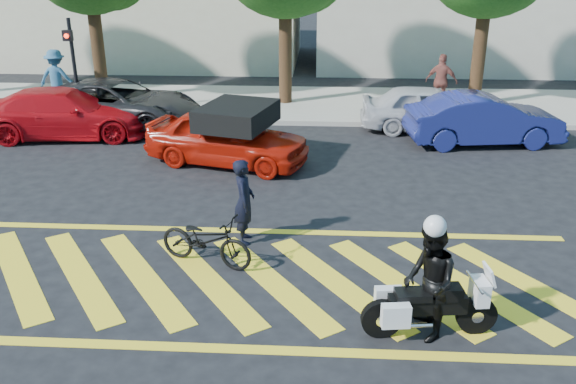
# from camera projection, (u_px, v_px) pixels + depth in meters

# --- Properties ---
(ground) EXTENTS (90.00, 90.00, 0.00)m
(ground) POSITION_uv_depth(u_px,v_px,m) (242.00, 280.00, 10.33)
(ground) COLOR black
(ground) RESTS_ON ground
(sidewalk) EXTENTS (60.00, 5.00, 0.15)m
(sidewalk) POSITION_uv_depth(u_px,v_px,m) (285.00, 104.00, 21.40)
(sidewalk) COLOR #9E998E
(sidewalk) RESTS_ON ground
(crosswalk) EXTENTS (12.33, 4.00, 0.01)m
(crosswalk) POSITION_uv_depth(u_px,v_px,m) (240.00, 280.00, 10.33)
(crosswalk) COLOR yellow
(crosswalk) RESTS_ON ground
(signal_pole) EXTENTS (0.28, 0.43, 3.20)m
(signal_pole) POSITION_uv_depth(u_px,v_px,m) (73.00, 61.00, 18.95)
(signal_pole) COLOR black
(signal_pole) RESTS_ON ground
(officer_bike) EXTENTS (0.45, 0.63, 1.65)m
(officer_bike) POSITION_uv_depth(u_px,v_px,m) (244.00, 201.00, 11.38)
(officer_bike) COLOR black
(officer_bike) RESTS_ON ground
(bicycle) EXTENTS (1.87, 1.18, 0.93)m
(bicycle) POSITION_uv_depth(u_px,v_px,m) (206.00, 240.00, 10.69)
(bicycle) COLOR black
(bicycle) RESTS_ON ground
(police_motorcycle) EXTENTS (1.99, 0.69, 0.88)m
(police_motorcycle) POSITION_uv_depth(u_px,v_px,m) (428.00, 306.00, 8.72)
(police_motorcycle) COLOR black
(police_motorcycle) RESTS_ON ground
(officer_moto) EXTENTS (0.76, 0.93, 1.75)m
(officer_moto) POSITION_uv_depth(u_px,v_px,m) (429.00, 282.00, 8.57)
(officer_moto) COLOR black
(officer_moto) RESTS_ON ground
(red_convertible) EXTENTS (4.49, 2.76, 1.43)m
(red_convertible) POSITION_uv_depth(u_px,v_px,m) (227.00, 137.00, 15.54)
(red_convertible) COLOR #B21608
(red_convertible) RESTS_ON ground
(parked_left) EXTENTS (5.09, 2.56, 1.42)m
(parked_left) POSITION_uv_depth(u_px,v_px,m) (65.00, 113.00, 17.74)
(parked_left) COLOR #B60B12
(parked_left) RESTS_ON ground
(parked_mid_left) EXTENTS (5.49, 3.08, 1.45)m
(parked_mid_left) POSITION_uv_depth(u_px,v_px,m) (116.00, 104.00, 18.70)
(parked_mid_left) COLOR black
(parked_mid_left) RESTS_ON ground
(parked_mid_right) EXTENTS (4.10, 1.73, 1.38)m
(parked_mid_right) POSITION_uv_depth(u_px,v_px,m) (429.00, 108.00, 18.33)
(parked_mid_right) COLOR silver
(parked_mid_right) RESTS_ON ground
(parked_right) EXTENTS (4.46, 2.03, 1.42)m
(parked_right) POSITION_uv_depth(u_px,v_px,m) (484.00, 120.00, 17.10)
(parked_right) COLOR navy
(parked_right) RESTS_ON ground
(pedestrian_left) EXTENTS (1.23, 0.72, 1.88)m
(pedestrian_left) POSITION_uv_depth(u_px,v_px,m) (57.00, 78.00, 20.58)
(pedestrian_left) COLOR #306085
(pedestrian_left) RESTS_ON sidewalk
(pedestrian_right) EXTENTS (1.14, 0.81, 1.80)m
(pedestrian_right) POSITION_uv_depth(u_px,v_px,m) (441.00, 81.00, 20.23)
(pedestrian_right) COLOR brown
(pedestrian_right) RESTS_ON sidewalk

